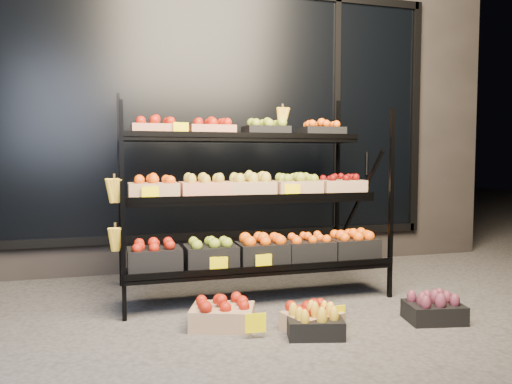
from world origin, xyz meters
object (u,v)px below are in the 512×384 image
object	(u,v)px
floor_crate_left	(222,313)
floor_crate_midleft	(315,322)
display_rack	(251,198)
floor_crate_midright	(312,317)

from	to	relation	value
floor_crate_left	floor_crate_midleft	distance (m)	0.61
display_rack	floor_crate_midleft	size ratio (longest dim) A/B	5.52
floor_crate_midright	floor_crate_left	bearing A→B (deg)	141.62
display_rack	floor_crate_left	distance (m)	1.09
floor_crate_left	floor_crate_midleft	xyz separation A→B (m)	(0.52, -0.32, -0.01)
floor_crate_left	floor_crate_midleft	bearing A→B (deg)	-11.32
display_rack	floor_crate_midleft	xyz separation A→B (m)	(0.12, -1.05, -0.70)
display_rack	floor_crate_midright	xyz separation A→B (m)	(0.14, -0.95, -0.70)
display_rack	floor_crate_midleft	bearing A→B (deg)	-83.44
floor_crate_left	floor_crate_midright	xyz separation A→B (m)	(0.54, -0.22, -0.01)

